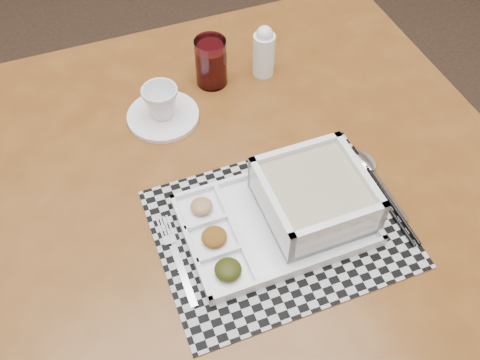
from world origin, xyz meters
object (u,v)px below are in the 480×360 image
object	(u,v)px
dining_table	(250,199)
cup	(161,102)
juice_glass	(211,64)
serving_tray	(302,204)
creamer_bottle	(264,51)

from	to	relation	value
dining_table	cup	bearing A→B (deg)	114.80
cup	juice_glass	xyz separation A→B (m)	(0.14, 0.06, 0.01)
dining_table	cup	world-z (taller)	cup
serving_tray	juice_glass	distance (m)	0.40
serving_tray	creamer_bottle	bearing A→B (deg)	73.43
dining_table	serving_tray	size ratio (longest dim) A/B	3.25
cup	serving_tray	bearing A→B (deg)	-55.97
dining_table	serving_tray	world-z (taller)	serving_tray
dining_table	juice_glass	world-z (taller)	juice_glass
dining_table	cup	size ratio (longest dim) A/B	14.62
dining_table	serving_tray	bearing A→B (deg)	-71.95
serving_tray	creamer_bottle	distance (m)	0.40
cup	juice_glass	size ratio (longest dim) A/B	0.68
serving_tray	juice_glass	world-z (taller)	juice_glass
cup	creamer_bottle	distance (m)	0.26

